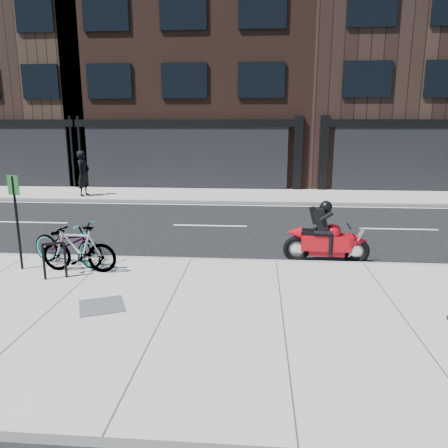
# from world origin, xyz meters

# --- Properties ---
(ground) EXTENTS (120.00, 120.00, 0.00)m
(ground) POSITION_xyz_m (0.00, 0.00, 0.00)
(ground) COLOR black
(ground) RESTS_ON ground
(sidewalk_near) EXTENTS (60.00, 6.00, 0.13)m
(sidewalk_near) POSITION_xyz_m (0.00, -5.00, 0.07)
(sidewalk_near) COLOR gray
(sidewalk_near) RESTS_ON ground
(sidewalk_far) EXTENTS (60.00, 3.50, 0.13)m
(sidewalk_far) POSITION_xyz_m (0.00, 7.75, 0.07)
(sidewalk_far) COLOR gray
(sidewalk_far) RESTS_ON ground
(building_midwest) EXTENTS (10.00, 10.00, 12.00)m
(building_midwest) POSITION_xyz_m (-12.00, 14.50, 6.00)
(building_midwest) COLOR black
(building_midwest) RESTS_ON ground
(building_center) EXTENTS (12.00, 10.00, 14.50)m
(building_center) POSITION_xyz_m (-2.00, 14.50, 7.25)
(building_center) COLOR black
(building_center) RESTS_ON ground
(building_mideast) EXTENTS (12.00, 10.00, 12.50)m
(building_mideast) POSITION_xyz_m (10.00, 14.50, 6.25)
(building_mideast) COLOR black
(building_mideast) RESTS_ON ground
(bike_rack) EXTENTS (0.43, 0.21, 0.78)m
(bike_rack) POSITION_xyz_m (-2.60, -3.50, 0.59)
(bike_rack) COLOR black
(bike_rack) RESTS_ON sidewalk_near
(bicycle_front) EXTENTS (2.02, 1.23, 1.00)m
(bicycle_front) POSITION_xyz_m (-2.70, -2.60, 0.63)
(bicycle_front) COLOR gray
(bicycle_front) RESTS_ON sidewalk_near
(bicycle_rear) EXTENTS (1.69, 0.56, 1.00)m
(bicycle_rear) POSITION_xyz_m (-2.27, -3.04, 0.63)
(bicycle_rear) COLOR gray
(bicycle_rear) RESTS_ON sidewalk_near
(motorcycle) EXTENTS (2.04, 0.54, 1.52)m
(motorcycle) POSITION_xyz_m (3.28, -1.60, 0.62)
(motorcycle) COLOR black
(motorcycle) RESTS_ON ground
(pedestrian) EXTENTS (0.58, 0.79, 1.97)m
(pedestrian) POSITION_xyz_m (-6.09, 6.77, 1.11)
(pedestrian) COLOR black
(pedestrian) RESTS_ON sidewalk_far
(utility_grate) EXTENTS (0.99, 0.99, 0.02)m
(utility_grate) POSITION_xyz_m (-1.16, -4.80, 0.14)
(utility_grate) COLOR #57575A
(utility_grate) RESTS_ON sidewalk_near
(sign_post) EXTENTS (0.28, 0.08, 2.07)m
(sign_post) POSITION_xyz_m (-3.62, -2.97, 1.37)
(sign_post) COLOR black
(sign_post) RESTS_ON sidewalk_near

